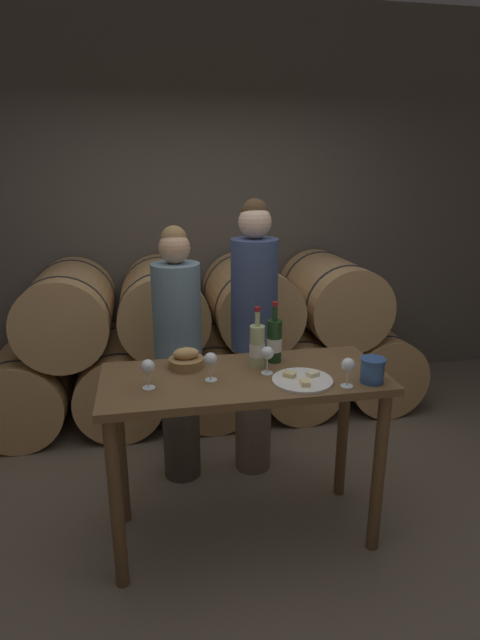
# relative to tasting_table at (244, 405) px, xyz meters

# --- Properties ---
(ground_plane) EXTENTS (10.00, 10.00, 0.00)m
(ground_plane) POSITION_rel_tasting_table_xyz_m (0.00, 0.00, -0.77)
(ground_plane) COLOR #726654
(stone_wall_back) EXTENTS (10.00, 0.12, 3.20)m
(stone_wall_back) POSITION_rel_tasting_table_xyz_m (0.00, 2.12, 0.83)
(stone_wall_back) COLOR #60594F
(stone_wall_back) RESTS_ON ground_plane
(barrel_stack) EXTENTS (3.41, 0.97, 1.23)m
(barrel_stack) POSITION_rel_tasting_table_xyz_m (-0.00, 1.52, -0.20)
(barrel_stack) COLOR tan
(barrel_stack) RESTS_ON ground_plane
(tasting_table) EXTENTS (1.41, 0.59, 0.94)m
(tasting_table) POSITION_rel_tasting_table_xyz_m (0.00, 0.00, 0.00)
(tasting_table) COLOR brown
(tasting_table) RESTS_ON ground_plane
(person_left) EXTENTS (0.29, 0.29, 1.61)m
(person_left) POSITION_rel_tasting_table_xyz_m (-0.28, 0.62, 0.06)
(person_left) COLOR #4C4238
(person_left) RESTS_ON ground_plane
(person_right) EXTENTS (0.28, 0.28, 1.75)m
(person_right) POSITION_rel_tasting_table_xyz_m (0.18, 0.62, 0.14)
(person_right) COLOR #756651
(person_right) RESTS_ON ground_plane
(wine_bottle_red) EXTENTS (0.08, 0.08, 0.33)m
(wine_bottle_red) POSITION_rel_tasting_table_xyz_m (0.19, 0.15, 0.28)
(wine_bottle_red) COLOR #193819
(wine_bottle_red) RESTS_ON tasting_table
(wine_bottle_white) EXTENTS (0.08, 0.08, 0.32)m
(wine_bottle_white) POSITION_rel_tasting_table_xyz_m (0.09, 0.10, 0.28)
(wine_bottle_white) COLOR #ADBC7F
(wine_bottle_white) RESTS_ON tasting_table
(blue_crock) EXTENTS (0.12, 0.12, 0.12)m
(blue_crock) POSITION_rel_tasting_table_xyz_m (0.58, -0.19, 0.23)
(blue_crock) COLOR #335693
(blue_crock) RESTS_ON tasting_table
(bread_basket) EXTENTS (0.18, 0.18, 0.11)m
(bread_basket) POSITION_rel_tasting_table_xyz_m (-0.27, 0.15, 0.20)
(bread_basket) COLOR olive
(bread_basket) RESTS_ON tasting_table
(cheese_plate) EXTENTS (0.29, 0.29, 0.04)m
(cheese_plate) POSITION_rel_tasting_table_xyz_m (0.26, -0.13, 0.17)
(cheese_plate) COLOR white
(cheese_plate) RESTS_ON tasting_table
(wine_glass_far_left) EXTENTS (0.07, 0.07, 0.14)m
(wine_glass_far_left) POSITION_rel_tasting_table_xyz_m (-0.47, -0.06, 0.27)
(wine_glass_far_left) COLOR white
(wine_glass_far_left) RESTS_ON tasting_table
(wine_glass_left) EXTENTS (0.07, 0.07, 0.14)m
(wine_glass_left) POSITION_rel_tasting_table_xyz_m (-0.17, -0.03, 0.27)
(wine_glass_left) COLOR white
(wine_glass_left) RESTS_ON tasting_table
(wine_glass_center) EXTENTS (0.07, 0.07, 0.14)m
(wine_glass_center) POSITION_rel_tasting_table_xyz_m (0.11, 0.00, 0.27)
(wine_glass_center) COLOR white
(wine_glass_center) RESTS_ON tasting_table
(wine_glass_right) EXTENTS (0.07, 0.07, 0.14)m
(wine_glass_right) POSITION_rel_tasting_table_xyz_m (0.45, -0.22, 0.27)
(wine_glass_right) COLOR white
(wine_glass_right) RESTS_ON tasting_table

